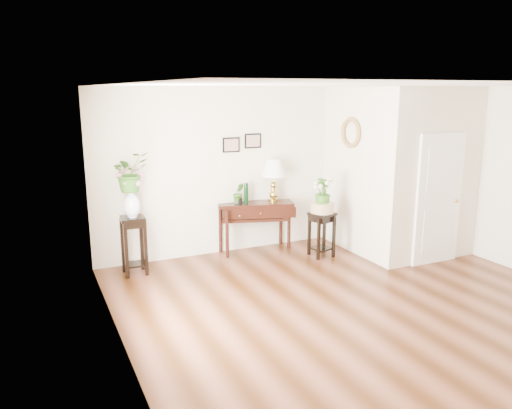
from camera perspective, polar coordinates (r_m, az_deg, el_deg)
floor at (r=6.85m, az=11.35°, el=-10.92°), size 6.00×5.50×0.02m
ceiling at (r=6.28m, az=12.51°, el=13.16°), size 6.00×5.50×0.02m
wall_back at (r=8.74m, az=1.08°, el=4.10°), size 6.00×0.02×2.80m
wall_left at (r=5.24m, az=-15.44°, el=-2.38°), size 0.02×5.50×2.80m
partition at (r=9.08m, az=15.88°, el=3.95°), size 1.80×1.95×2.80m
door at (r=8.43m, az=20.15°, el=0.55°), size 0.90×0.05×2.10m
art_print_left at (r=8.40m, az=-2.86°, el=6.82°), size 0.30×0.02×0.25m
art_print_right at (r=8.55m, az=-0.36°, el=7.29°), size 0.30×0.02×0.25m
wall_ornament at (r=8.53m, az=10.75°, el=8.06°), size 0.07×0.51×0.51m
console_table at (r=8.66m, az=-0.10°, el=-2.54°), size 1.36×0.79×0.86m
table_lamp at (r=8.64m, az=2.02°, el=2.72°), size 0.45×0.45×0.74m
green_vase at (r=8.46m, az=-1.14°, el=1.26°), size 0.09×0.09×0.35m
potted_plant at (r=8.40m, az=-2.01°, el=1.20°), size 0.21×0.18×0.35m
plant_stand_a at (r=7.79m, az=-13.77°, el=-4.58°), size 0.37×0.37×0.90m
porcelain_vase at (r=7.62m, az=-14.04°, el=0.25°), size 0.31×0.31×0.43m
lily_arrangement at (r=7.53m, az=-14.24°, el=3.74°), size 0.67×0.63×0.59m
plant_stand_b at (r=8.46m, az=7.49°, el=-3.40°), size 0.44×0.44×0.76m
ceramic_bowl at (r=8.34m, az=7.59°, el=-0.37°), size 0.52×0.52×0.17m
narcissus at (r=8.28m, az=7.64°, el=1.43°), size 0.32×0.32×0.45m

